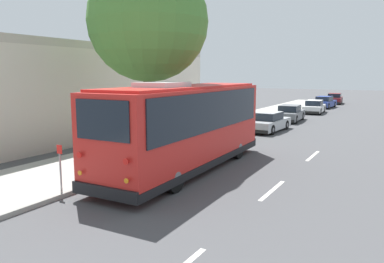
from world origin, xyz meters
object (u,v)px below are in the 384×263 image
(parked_sedan_blue, at_px, (324,102))
(street_tree, at_px, (150,14))
(parked_sedan_maroon, at_px, (334,99))
(fire_hydrant, at_px, (223,127))
(sign_post_far, at_px, (101,154))
(parked_sedan_silver, at_px, (268,122))
(parked_sedan_gray, at_px, (290,114))
(parked_sedan_white, at_px, (314,107))
(sign_post_near, at_px, (60,167))
(shuttle_bus, at_px, (187,123))

(parked_sedan_blue, bearing_deg, street_tree, 179.80)
(parked_sedan_maroon, xyz_separation_m, fire_hydrant, (-29.67, 1.60, -0.05))
(sign_post_far, bearing_deg, fire_hydrant, 1.39)
(street_tree, relative_size, fire_hydrant, 11.69)
(parked_sedan_silver, xyz_separation_m, parked_sedan_gray, (5.90, 0.18, 0.01))
(parked_sedan_blue, bearing_deg, parked_sedan_silver, -175.46)
(parked_sedan_silver, xyz_separation_m, sign_post_far, (-14.18, 1.42, 0.36))
(parked_sedan_white, xyz_separation_m, parked_sedan_maroon, (12.98, 0.26, 0.03))
(parked_sedan_silver, bearing_deg, fire_hydrant, 156.82)
(parked_sedan_white, bearing_deg, parked_sedan_blue, -1.20)
(parked_sedan_gray, distance_m, street_tree, 16.86)
(street_tree, distance_m, sign_post_near, 8.43)
(shuttle_bus, distance_m, street_tree, 5.66)
(street_tree, bearing_deg, fire_hydrant, -6.52)
(shuttle_bus, height_order, parked_sedan_maroon, shuttle_bus)
(parked_sedan_gray, relative_size, parked_sedan_maroon, 0.98)
(parked_sedan_silver, distance_m, fire_hydrant, 3.87)
(parked_sedan_silver, bearing_deg, street_tree, 168.80)
(parked_sedan_gray, relative_size, sign_post_far, 2.81)
(shuttle_bus, distance_m, parked_sedan_blue, 31.00)
(fire_hydrant, bearing_deg, parked_sedan_maroon, -3.09)
(parked_sedan_gray, xyz_separation_m, parked_sedan_maroon, (20.30, -0.09, 0.00))
(parked_sedan_white, distance_m, sign_post_near, 29.27)
(shuttle_bus, height_order, street_tree, street_tree)
(parked_sedan_blue, distance_m, sign_post_far, 33.76)
(parked_sedan_silver, height_order, parked_sedan_blue, parked_sedan_blue)
(shuttle_bus, distance_m, sign_post_far, 3.49)
(parked_sedan_blue, bearing_deg, parked_sedan_white, -173.46)
(parked_sedan_silver, bearing_deg, sign_post_far, 176.89)
(parked_sedan_blue, relative_size, parked_sedan_maroon, 1.00)
(parked_sedan_gray, xyz_separation_m, sign_post_near, (-21.91, 1.25, 0.29))
(parked_sedan_maroon, bearing_deg, parked_sedan_white, 176.43)
(parked_sedan_gray, distance_m, parked_sedan_white, 7.32)
(parked_sedan_maroon, xyz_separation_m, sign_post_far, (-40.37, 1.34, 0.34))
(parked_sedan_silver, bearing_deg, parked_sedan_maroon, 2.81)
(sign_post_far, bearing_deg, parked_sedan_blue, -2.32)
(parked_sedan_gray, xyz_separation_m, parked_sedan_white, (7.31, -0.36, -0.02))
(parked_sedan_white, bearing_deg, parked_sedan_gray, 173.84)
(parked_sedan_gray, relative_size, parked_sedan_blue, 0.98)
(parked_sedan_silver, relative_size, street_tree, 0.47)
(parked_sedan_silver, height_order, parked_sedan_maroon, parked_sedan_maroon)
(parked_sedan_gray, bearing_deg, sign_post_near, 173.51)
(sign_post_far, bearing_deg, parked_sedan_maroon, -1.90)
(parked_sedan_gray, distance_m, parked_sedan_maroon, 20.30)
(sign_post_near, height_order, sign_post_far, sign_post_far)
(parked_sedan_gray, xyz_separation_m, street_tree, (-15.65, 2.23, 5.86))
(parked_sedan_white, height_order, fire_hydrant, parked_sedan_white)
(sign_post_far, relative_size, fire_hydrant, 1.91)
(shuttle_bus, height_order, parked_sedan_silver, shuttle_bus)
(parked_sedan_blue, xyz_separation_m, parked_sedan_maroon, (6.64, 0.02, 0.01))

